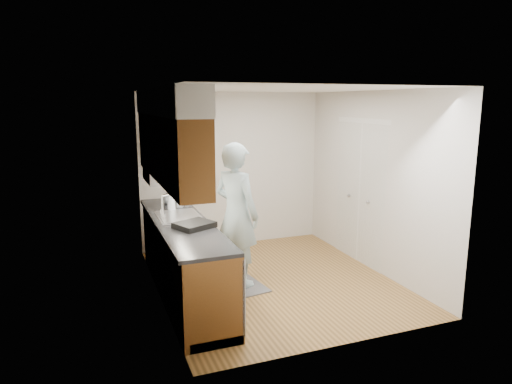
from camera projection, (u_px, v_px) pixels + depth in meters
floor at (274, 281)px, 6.09m from camera, size 3.50×3.50×0.00m
ceiling at (275, 89)px, 5.60m from camera, size 3.50×3.50×0.00m
wall_left at (156, 197)px, 5.33m from camera, size 0.02×3.50×2.50m
wall_right at (373, 182)px, 6.37m from camera, size 0.02×3.50×2.50m
wall_back at (232, 170)px, 7.45m from camera, size 3.00×0.02×2.50m
counter at (184, 256)px, 5.58m from camera, size 0.64×2.80×1.30m
upper_cabinets at (168, 137)px, 5.29m from camera, size 0.47×2.80×1.21m
closet_door at (359, 194)px, 6.68m from camera, size 0.02×1.22×2.05m
floor_mat at (237, 283)px, 5.98m from camera, size 0.66×0.97×0.02m
person at (236, 205)px, 5.78m from camera, size 0.80×0.88×2.09m
soap_bottle_a at (171, 201)px, 5.95m from camera, size 0.11×0.11×0.28m
soap_bottle_b at (180, 201)px, 6.18m from camera, size 0.11×0.11×0.17m
soap_bottle_c at (167, 198)px, 6.42m from camera, size 0.16×0.16×0.16m
steel_can at (187, 203)px, 6.20m from camera, size 0.06×0.06×0.11m
dish_rack at (194, 225)px, 5.18m from camera, size 0.51×0.48×0.06m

